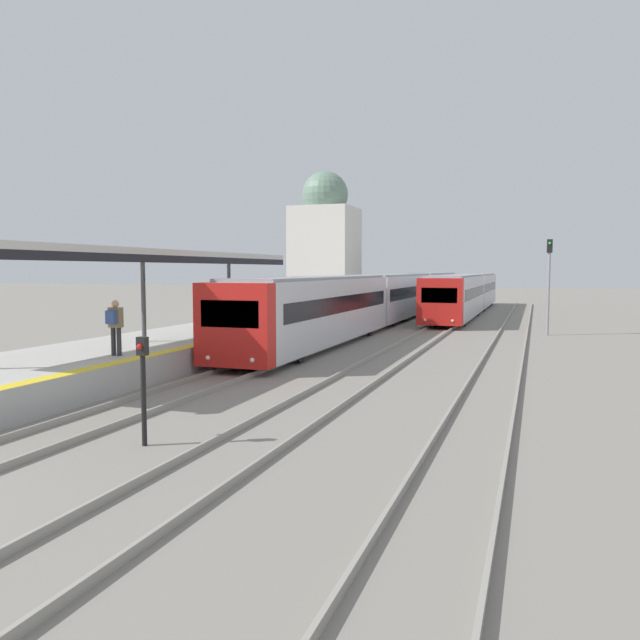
{
  "coord_description": "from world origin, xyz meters",
  "views": [
    {
      "loc": [
        9.29,
        -5.01,
        3.44
      ],
      "look_at": [
        2.03,
        15.81,
        1.66
      ],
      "focal_mm": 35.0,
      "sensor_mm": 36.0,
      "label": 1
    }
  ],
  "objects_px": {
    "train_near": "(393,295)",
    "signal_mast_far": "(549,275)",
    "person_on_platform": "(115,323)",
    "signal_post_near": "(143,380)",
    "train_far": "(467,292)"
  },
  "relations": [
    {
      "from": "person_on_platform",
      "to": "train_near",
      "type": "distance_m",
      "value": 26.58
    },
    {
      "from": "person_on_platform",
      "to": "signal_post_near",
      "type": "xyz_separation_m",
      "value": [
        4.69,
        -5.3,
        -0.54
      ]
    },
    {
      "from": "train_near",
      "to": "signal_post_near",
      "type": "distance_m",
      "value": 31.83
    },
    {
      "from": "train_near",
      "to": "signal_mast_far",
      "type": "xyz_separation_m",
      "value": [
        9.85,
        -7.2,
        1.42
      ]
    },
    {
      "from": "person_on_platform",
      "to": "train_far",
      "type": "height_order",
      "value": "train_far"
    },
    {
      "from": "train_far",
      "to": "signal_post_near",
      "type": "distance_m",
      "value": 40.06
    },
    {
      "from": "person_on_platform",
      "to": "signal_mast_far",
      "type": "height_order",
      "value": "signal_mast_far"
    },
    {
      "from": "train_far",
      "to": "signal_mast_far",
      "type": "relative_size",
      "value": 5.86
    },
    {
      "from": "signal_mast_far",
      "to": "train_far",
      "type": "bearing_deg",
      "value": 110.54
    },
    {
      "from": "train_near",
      "to": "signal_mast_far",
      "type": "distance_m",
      "value": 12.28
    },
    {
      "from": "person_on_platform",
      "to": "signal_mast_far",
      "type": "distance_m",
      "value": 22.97
    },
    {
      "from": "signal_mast_far",
      "to": "person_on_platform",
      "type": "bearing_deg",
      "value": -122.85
    },
    {
      "from": "person_on_platform",
      "to": "train_far",
      "type": "relative_size",
      "value": 0.06
    },
    {
      "from": "signal_post_near",
      "to": "signal_mast_far",
      "type": "xyz_separation_m",
      "value": [
        7.75,
        24.56,
        1.85
      ]
    },
    {
      "from": "train_near",
      "to": "train_far",
      "type": "bearing_deg",
      "value": 63.77
    }
  ]
}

